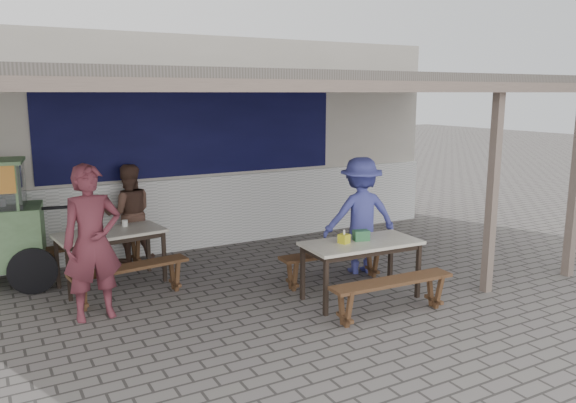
# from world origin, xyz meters

# --- Properties ---
(ground) EXTENTS (60.00, 60.00, 0.00)m
(ground) POSITION_xyz_m (0.00, 0.00, 0.00)
(ground) COLOR #625D59
(ground) RESTS_ON ground
(back_wall) EXTENTS (9.00, 1.28, 3.50)m
(back_wall) POSITION_xyz_m (-0.00, 3.58, 1.72)
(back_wall) COLOR beige
(back_wall) RESTS_ON ground
(warung_roof) EXTENTS (9.00, 4.21, 2.81)m
(warung_roof) POSITION_xyz_m (0.02, 0.90, 2.71)
(warung_roof) COLOR #5D5750
(warung_roof) RESTS_ON ground
(table_left) EXTENTS (1.47, 0.85, 0.75)m
(table_left) POSITION_xyz_m (-1.92, 1.76, 0.67)
(table_left) COLOR silver
(table_left) RESTS_ON ground
(bench_left_street) EXTENTS (1.52, 0.45, 0.45)m
(bench_left_street) POSITION_xyz_m (-1.84, 1.06, 0.34)
(bench_left_street) COLOR brown
(bench_left_street) RESTS_ON ground
(bench_left_wall) EXTENTS (1.52, 0.45, 0.45)m
(bench_left_wall) POSITION_xyz_m (-2.00, 2.46, 0.34)
(bench_left_wall) COLOR brown
(bench_left_wall) RESTS_ON ground
(table_right) EXTENTS (1.51, 0.78, 0.75)m
(table_right) POSITION_xyz_m (0.73, -0.31, 0.67)
(table_right) COLOR silver
(table_right) RESTS_ON ground
(bench_right_street) EXTENTS (1.59, 0.36, 0.45)m
(bench_right_street) POSITION_xyz_m (0.70, -0.96, 0.34)
(bench_right_street) COLOR brown
(bench_right_street) RESTS_ON ground
(bench_right_wall) EXTENTS (1.59, 0.36, 0.45)m
(bench_right_wall) POSITION_xyz_m (0.76, 0.35, 0.34)
(bench_right_wall) COLOR brown
(bench_right_wall) RESTS_ON ground
(patron_street_side) EXTENTS (0.67, 0.45, 1.81)m
(patron_street_side) POSITION_xyz_m (-2.33, 0.68, 0.90)
(patron_street_side) COLOR brown
(patron_street_side) RESTS_ON ground
(patron_wall_side) EXTENTS (0.80, 0.66, 1.52)m
(patron_wall_side) POSITION_xyz_m (-1.43, 2.75, 0.76)
(patron_wall_side) COLOR brown
(patron_wall_side) RESTS_ON ground
(patron_right_table) EXTENTS (1.21, 0.88, 1.69)m
(patron_right_table) POSITION_xyz_m (1.38, 0.60, 0.84)
(patron_right_table) COLOR #474BA8
(patron_right_table) RESTS_ON ground
(tissue_box) EXTENTS (0.15, 0.15, 0.12)m
(tissue_box) POSITION_xyz_m (0.50, -0.26, 0.81)
(tissue_box) COLOR gold
(tissue_box) RESTS_ON table_right
(donation_box) EXTENTS (0.22, 0.18, 0.13)m
(donation_box) POSITION_xyz_m (0.76, -0.25, 0.81)
(donation_box) COLOR #2F693F
(donation_box) RESTS_ON table_right
(condiment_jar) EXTENTS (0.08, 0.08, 0.09)m
(condiment_jar) POSITION_xyz_m (-1.67, 1.97, 0.80)
(condiment_jar) COLOR white
(condiment_jar) RESTS_ON table_left
(condiment_bowl) EXTENTS (0.27, 0.27, 0.05)m
(condiment_bowl) POSITION_xyz_m (-2.14, 1.72, 0.78)
(condiment_bowl) COLOR white
(condiment_bowl) RESTS_ON table_left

